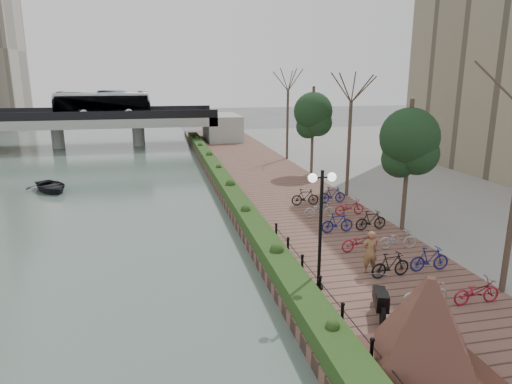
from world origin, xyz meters
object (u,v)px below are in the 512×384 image
object	(u,v)px
motorcycle	(380,299)
pedestrian	(370,252)
granite_monument	(427,324)
lamppost	(321,204)
boat	(51,186)

from	to	relation	value
motorcycle	pedestrian	distance (m)	3.37
pedestrian	motorcycle	bearing A→B (deg)	73.58
granite_monument	pedestrian	bearing A→B (deg)	77.20
lamppost	motorcycle	xyz separation A→B (m)	(1.27, -2.24, -2.65)
granite_monument	pedestrian	xyz separation A→B (m)	(1.36, 6.00, -0.47)
motorcycle	pedestrian	xyz separation A→B (m)	(1.16, 3.15, 0.30)
boat	granite_monument	bearing A→B (deg)	-90.37
motorcycle	boat	bearing A→B (deg)	143.24
motorcycle	boat	world-z (taller)	motorcycle
lamppost	pedestrian	world-z (taller)	lamppost
granite_monument	motorcycle	distance (m)	2.95
lamppost	boat	distance (m)	23.87
granite_monument	motorcycle	world-z (taller)	granite_monument
motorcycle	pedestrian	bearing A→B (deg)	89.76
boat	motorcycle	bearing A→B (deg)	-86.90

